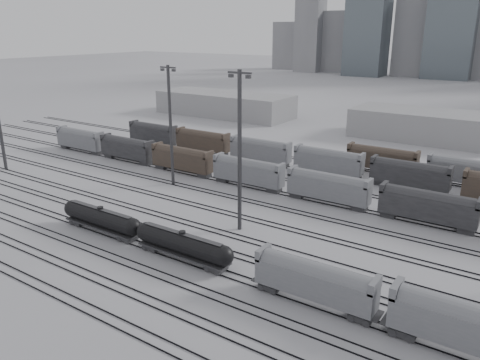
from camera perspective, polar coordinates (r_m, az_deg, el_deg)
The scene contains 12 objects.
ground at distance 64.60m, azimuth -7.87°, elevation -9.80°, with size 900.00×900.00×0.00m, color silver.
tracks at distance 77.14m, azimuth 0.76°, elevation -4.79°, with size 220.00×71.50×0.16m.
tank_car_a at distance 74.81m, azimuth -16.56°, elevation -4.48°, with size 16.11×2.68×3.98m.
tank_car_b at distance 63.91m, azimuth -7.00°, elevation -7.75°, with size 16.23×2.70×4.01m.
hopper_car_a at distance 54.18m, azimuth 9.08°, elevation -11.90°, with size 14.18×2.82×5.07m.
hopper_car_b at distance 50.73m, azimuth 26.56°, elevation -15.69°, with size 15.28×3.04×5.47m.
light_mast_b at distance 92.25m, azimuth -8.48°, elevation 6.87°, with size 3.76×0.60×23.50m.
light_mast_c at distance 69.40m, azimuth -0.05°, elevation 3.86°, with size 3.92×0.63×24.49m.
bg_string_near at distance 84.74m, azimuth 10.71°, elevation -1.02°, with size 151.00×3.00×5.60m.
bg_string_mid at distance 96.41m, azimuth 19.99°, elevation 0.52°, with size 151.00×3.00×5.60m.
warehouse_left at distance 170.99m, azimuth -1.93°, elevation 9.23°, with size 50.00×18.00×8.00m, color #9C9B9E.
warehouse_mid at distance 142.52m, azimuth 21.73°, elevation 6.21°, with size 40.00×18.00×8.00m, color #9C9B9E.
Camera 1 is at (38.75, -42.17, 29.89)m, focal length 35.00 mm.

